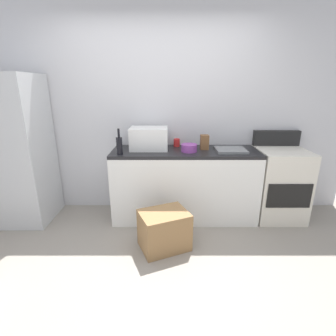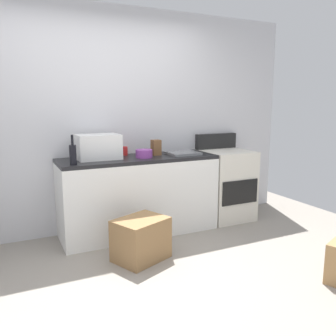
% 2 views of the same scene
% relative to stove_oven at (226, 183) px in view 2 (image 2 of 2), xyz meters
% --- Properties ---
extents(ground_plane, '(6.00, 6.00, 0.00)m').
position_rel_stove_oven_xyz_m(ground_plane, '(-1.52, -1.21, -0.47)').
color(ground_plane, gray).
extents(wall_back, '(5.00, 0.10, 2.60)m').
position_rel_stove_oven_xyz_m(wall_back, '(-1.52, 0.34, 0.83)').
color(wall_back, silver).
rests_on(wall_back, ground_plane).
extents(kitchen_counter, '(1.80, 0.60, 0.90)m').
position_rel_stove_oven_xyz_m(kitchen_counter, '(-1.22, -0.01, -0.02)').
color(kitchen_counter, white).
rests_on(kitchen_counter, ground_plane).
extents(stove_oven, '(0.60, 0.61, 1.10)m').
position_rel_stove_oven_xyz_m(stove_oven, '(0.00, 0.00, 0.00)').
color(stove_oven, silver).
rests_on(stove_oven, ground_plane).
extents(microwave, '(0.46, 0.34, 0.27)m').
position_rel_stove_oven_xyz_m(microwave, '(-1.67, 0.06, 0.57)').
color(microwave, white).
rests_on(microwave, kitchen_counter).
extents(sink_basin, '(0.36, 0.32, 0.03)m').
position_rel_stove_oven_xyz_m(sink_basin, '(-0.67, -0.05, 0.45)').
color(sink_basin, slate).
rests_on(sink_basin, kitchen_counter).
extents(wine_bottle, '(0.07, 0.07, 0.30)m').
position_rel_stove_oven_xyz_m(wine_bottle, '(-1.99, -0.21, 0.54)').
color(wine_bottle, black).
rests_on(wine_bottle, kitchen_counter).
extents(coffee_mug, '(0.08, 0.08, 0.10)m').
position_rel_stove_oven_xyz_m(coffee_mug, '(-1.32, 0.20, 0.48)').
color(coffee_mug, red).
rests_on(coffee_mug, kitchen_counter).
extents(knife_block, '(0.10, 0.10, 0.18)m').
position_rel_stove_oven_xyz_m(knife_block, '(-0.98, 0.04, 0.52)').
color(knife_block, brown).
rests_on(knife_block, kitchen_counter).
extents(mixing_bowl, '(0.19, 0.19, 0.09)m').
position_rel_stove_oven_xyz_m(mixing_bowl, '(-1.18, -0.07, 0.48)').
color(mixing_bowl, purple).
rests_on(mixing_bowl, kitchen_counter).
extents(cardboard_box_large, '(0.60, 0.54, 0.41)m').
position_rel_stove_oven_xyz_m(cardboard_box_large, '(-1.47, -0.70, -0.26)').
color(cardboard_box_large, olive).
rests_on(cardboard_box_large, ground_plane).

